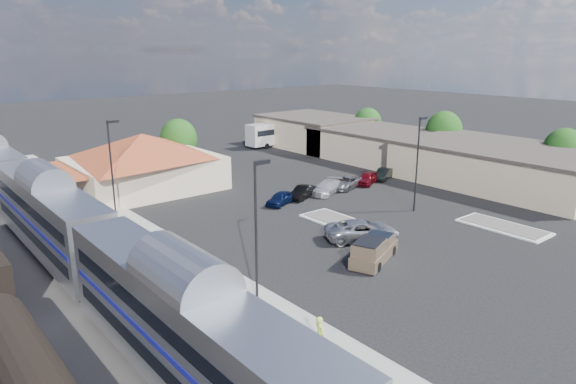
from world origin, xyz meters
TOP-DOWN VIEW (x-y plane):
  - ground at (0.00, 0.00)m, footprint 280.00×280.00m
  - railbed at (-21.00, 8.00)m, footprint 16.00×100.00m
  - platform at (-12.00, 6.00)m, footprint 5.50×92.00m
  - passenger_train at (-18.00, 10.52)m, footprint 3.00×104.00m
  - station_depot at (-4.56, 24.00)m, footprint 18.35×12.24m
  - buildings_east at (28.00, 14.28)m, footprint 14.40×51.40m
  - traffic_island_south at (4.00, 2.00)m, footprint 3.30×7.50m
  - traffic_island_north at (14.00, -8.00)m, footprint 3.30×7.50m
  - lamp_plat_s at (-10.90, -6.00)m, footprint 1.08×0.25m
  - lamp_plat_n at (-10.90, 16.00)m, footprint 1.08×0.25m
  - lamp_lot at (12.10, 0.00)m, footprint 1.08×0.25m
  - tree_east_a at (34.00, -4.00)m, footprint 4.56×4.56m
  - tree_east_b at (34.00, 12.00)m, footprint 4.94×4.94m
  - tree_east_c at (34.00, 26.00)m, footprint 4.41×4.41m
  - tree_depot at (3.00, 30.00)m, footprint 4.71×4.71m
  - pickup_truck at (-0.15, -5.67)m, footprint 5.70×3.83m
  - suv at (2.32, -2.21)m, footprint 6.58×5.44m
  - coach_bus at (24.00, 36.00)m, footprint 11.83×2.99m
  - person_a at (-11.40, -11.91)m, footprint 0.60×0.78m
  - person_b at (-13.28, -7.62)m, footprint 0.82×0.96m
  - parked_car_a at (3.38, 9.79)m, footprint 4.11×2.84m
  - parked_car_b at (6.58, 10.09)m, footprint 4.25×2.78m
  - parked_car_c at (9.78, 9.79)m, footprint 5.22×3.73m
  - parked_car_d at (12.98, 10.09)m, footprint 5.26×3.57m
  - parked_car_e at (16.18, 9.79)m, footprint 4.45×3.16m
  - parked_car_f at (19.38, 10.09)m, footprint 4.19×2.82m

SIDE VIEW (x-z plane):
  - ground at x=0.00m, z-range 0.00..0.00m
  - railbed at x=-21.00m, z-range 0.00..0.12m
  - platform at x=-12.00m, z-range 0.00..0.18m
  - traffic_island_south at x=4.00m, z-range 0.00..0.21m
  - traffic_island_north at x=14.00m, z-range 0.00..0.21m
  - parked_car_a at x=3.38m, z-range 0.00..1.30m
  - parked_car_f at x=19.38m, z-range 0.00..1.31m
  - parked_car_b at x=6.58m, z-range 0.00..1.32m
  - parked_car_d at x=12.98m, z-range 0.00..1.34m
  - parked_car_c at x=9.78m, z-range 0.00..1.40m
  - parked_car_e at x=16.18m, z-range 0.00..1.41m
  - suv at x=2.32m, z-range 0.00..1.67m
  - pickup_truck at x=-0.15m, z-range -0.05..1.80m
  - person_b at x=-13.28m, z-range 0.18..1.91m
  - person_a at x=-11.40m, z-range 0.18..2.09m
  - coach_bus at x=24.00m, z-range 0.29..4.06m
  - buildings_east at x=28.00m, z-range -0.13..4.67m
  - passenger_train at x=-18.00m, z-range 0.09..5.64m
  - station_depot at x=-4.56m, z-range 0.03..6.23m
  - tree_east_c at x=34.00m, z-range 0.66..6.87m
  - tree_east_a at x=34.00m, z-range 0.68..7.10m
  - tree_depot at x=3.00m, z-range 0.71..7.34m
  - tree_east_b at x=34.00m, z-range 0.74..7.70m
  - lamp_plat_s at x=-10.90m, z-range 0.84..9.84m
  - lamp_plat_n at x=-10.90m, z-range 0.84..9.84m
  - lamp_lot at x=12.10m, z-range 0.84..9.84m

